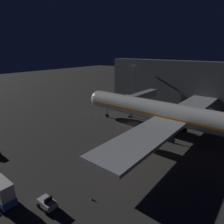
% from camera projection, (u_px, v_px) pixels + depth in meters
% --- Properties ---
extents(ground_plane, '(320.00, 320.00, 0.00)m').
position_uv_depth(ground_plane, '(132.00, 124.00, 59.04)').
color(ground_plane, '#383533').
extents(airliner_at_gate, '(56.53, 57.17, 19.79)m').
position_uv_depth(airliner_at_gate, '(174.00, 115.00, 49.82)').
color(airliner_at_gate, silver).
rests_on(airliner_at_gate, ground_plane).
extents(jet_bridge, '(18.37, 3.40, 7.27)m').
position_uv_depth(jet_bridge, '(139.00, 97.00, 67.29)').
color(jet_bridge, '#9E9E99').
rests_on(jet_bridge, ground_plane).
extents(terminal_wall, '(6.00, 80.00, 17.24)m').
position_uv_depth(terminal_wall, '(204.00, 86.00, 72.69)').
color(terminal_wall, '#4C4F54').
rests_on(terminal_wall, ground_plane).
extents(apron_floodlight_mast, '(2.90, 0.50, 15.08)m').
position_uv_depth(apron_floodlight_mast, '(134.00, 79.00, 85.07)').
color(apron_floodlight_mast, '#59595E').
rests_on(apron_floodlight_mast, ground_plane).
extents(baggage_tug_spare, '(1.86, 2.74, 1.95)m').
position_uv_depth(baggage_tug_spare, '(47.00, 203.00, 27.72)').
color(baggage_tug_spare, silver).
rests_on(baggage_tug_spare, ground_plane).
extents(cargo_truck_aft, '(2.36, 5.81, 3.75)m').
position_uv_depth(cargo_truck_aft, '(1.00, 191.00, 28.52)').
color(cargo_truck_aft, '#234C9E').
rests_on(cargo_truck_aft, ground_plane).
extents(traffic_cone_nose_port, '(0.36, 0.36, 0.55)m').
position_uv_depth(traffic_cone_nose_port, '(99.00, 112.00, 69.79)').
color(traffic_cone_nose_port, orange).
rests_on(traffic_cone_nose_port, ground_plane).
extents(traffic_cone_nose_starboard, '(0.36, 0.36, 0.55)m').
position_uv_depth(traffic_cone_nose_starboard, '(91.00, 115.00, 66.55)').
color(traffic_cone_nose_starboard, orange).
rests_on(traffic_cone_nose_starboard, ground_plane).
extents(traffic_cone_wingtip_svc_side, '(0.36, 0.36, 0.55)m').
position_uv_depth(traffic_cone_wingtip_svc_side, '(92.00, 198.00, 29.36)').
color(traffic_cone_wingtip_svc_side, orange).
rests_on(traffic_cone_wingtip_svc_side, ground_plane).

